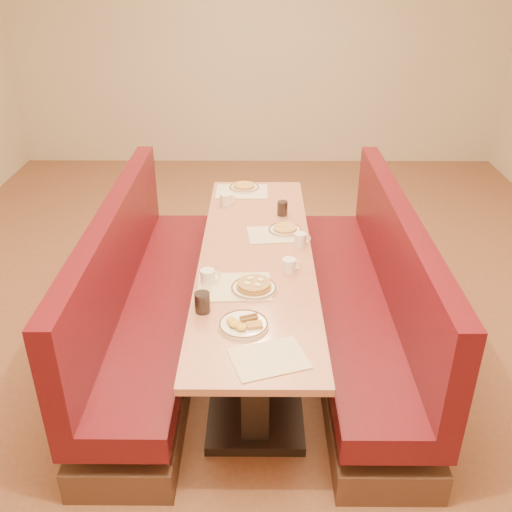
{
  "coord_description": "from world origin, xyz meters",
  "views": [
    {
      "loc": [
        0.02,
        -3.14,
        2.42
      ],
      "look_at": [
        0.0,
        -0.22,
        0.85
      ],
      "focal_mm": 40.0,
      "sensor_mm": 36.0,
      "label": 1
    }
  ],
  "objects_px": {
    "eggs_plate": "(243,324)",
    "coffee_mug_a": "(290,265)",
    "booth_right": "(368,306)",
    "coffee_mug_d": "(226,199)",
    "soda_tumbler_mid": "(282,208)",
    "coffee_mug_b": "(208,277)",
    "pancake_plate": "(254,287)",
    "coffee_mug_c": "(301,239)",
    "booth_left": "(145,306)",
    "soda_tumbler_near": "(202,302)",
    "diner_table": "(256,304)"
  },
  "relations": [
    {
      "from": "pancake_plate",
      "to": "eggs_plate",
      "type": "height_order",
      "value": "pancake_plate"
    },
    {
      "from": "booth_left",
      "to": "soda_tumbler_near",
      "type": "bearing_deg",
      "value": -54.82
    },
    {
      "from": "coffee_mug_c",
      "to": "coffee_mug_d",
      "type": "height_order",
      "value": "coffee_mug_d"
    },
    {
      "from": "coffee_mug_d",
      "to": "booth_right",
      "type": "bearing_deg",
      "value": -54.03
    },
    {
      "from": "eggs_plate",
      "to": "coffee_mug_d",
      "type": "distance_m",
      "value": 1.56
    },
    {
      "from": "diner_table",
      "to": "soda_tumbler_mid",
      "type": "distance_m",
      "value": 0.76
    },
    {
      "from": "booth_left",
      "to": "coffee_mug_d",
      "type": "xyz_separation_m",
      "value": [
        0.5,
        0.77,
        0.44
      ]
    },
    {
      "from": "diner_table",
      "to": "pancake_plate",
      "type": "distance_m",
      "value": 0.58
    },
    {
      "from": "pancake_plate",
      "to": "eggs_plate",
      "type": "relative_size",
      "value": 1.02
    },
    {
      "from": "diner_table",
      "to": "eggs_plate",
      "type": "distance_m",
      "value": 0.88
    },
    {
      "from": "pancake_plate",
      "to": "diner_table",
      "type": "bearing_deg",
      "value": 88.63
    },
    {
      "from": "booth_right",
      "to": "coffee_mug_d",
      "type": "bearing_deg",
      "value": 141.34
    },
    {
      "from": "diner_table",
      "to": "pancake_plate",
      "type": "relative_size",
      "value": 9.56
    },
    {
      "from": "soda_tumbler_mid",
      "to": "pancake_plate",
      "type": "bearing_deg",
      "value": -100.65
    },
    {
      "from": "coffee_mug_b",
      "to": "soda_tumbler_mid",
      "type": "relative_size",
      "value": 1.13
    },
    {
      "from": "booth_left",
      "to": "soda_tumbler_mid",
      "type": "xyz_separation_m",
      "value": [
        0.92,
        0.6,
        0.44
      ]
    },
    {
      "from": "coffee_mug_b",
      "to": "pancake_plate",
      "type": "bearing_deg",
      "value": -27.58
    },
    {
      "from": "booth_left",
      "to": "soda_tumbler_near",
      "type": "relative_size",
      "value": 22.26
    },
    {
      "from": "booth_right",
      "to": "coffee_mug_d",
      "type": "xyz_separation_m",
      "value": [
        -0.96,
        0.77,
        0.44
      ]
    },
    {
      "from": "eggs_plate",
      "to": "booth_right",
      "type": "bearing_deg",
      "value": 44.56
    },
    {
      "from": "booth_right",
      "to": "pancake_plate",
      "type": "relative_size",
      "value": 9.56
    },
    {
      "from": "booth_right",
      "to": "eggs_plate",
      "type": "bearing_deg",
      "value": -135.44
    },
    {
      "from": "pancake_plate",
      "to": "soda_tumbler_mid",
      "type": "distance_m",
      "value": 1.05
    },
    {
      "from": "diner_table",
      "to": "soda_tumbler_near",
      "type": "height_order",
      "value": "soda_tumbler_near"
    },
    {
      "from": "coffee_mug_a",
      "to": "coffee_mug_c",
      "type": "xyz_separation_m",
      "value": [
        0.09,
        0.34,
        -0.0
      ]
    },
    {
      "from": "soda_tumbler_near",
      "to": "booth_left",
      "type": "bearing_deg",
      "value": 125.18
    },
    {
      "from": "pancake_plate",
      "to": "coffee_mug_d",
      "type": "distance_m",
      "value": 1.22
    },
    {
      "from": "eggs_plate",
      "to": "coffee_mug_d",
      "type": "xyz_separation_m",
      "value": [
        -0.17,
        1.55,
        0.03
      ]
    },
    {
      "from": "diner_table",
      "to": "soda_tumbler_mid",
      "type": "bearing_deg",
      "value": 72.98
    },
    {
      "from": "diner_table",
      "to": "booth_right",
      "type": "bearing_deg",
      "value": 0.0
    },
    {
      "from": "booth_left",
      "to": "coffee_mug_d",
      "type": "height_order",
      "value": "booth_left"
    },
    {
      "from": "diner_table",
      "to": "eggs_plate",
      "type": "relative_size",
      "value": 9.72
    },
    {
      "from": "booth_right",
      "to": "coffee_mug_a",
      "type": "distance_m",
      "value": 0.72
    },
    {
      "from": "eggs_plate",
      "to": "coffee_mug_a",
      "type": "height_order",
      "value": "coffee_mug_a"
    },
    {
      "from": "coffee_mug_a",
      "to": "soda_tumbler_mid",
      "type": "height_order",
      "value": "soda_tumbler_mid"
    },
    {
      "from": "diner_table",
      "to": "booth_left",
      "type": "relative_size",
      "value": 1.0
    },
    {
      "from": "coffee_mug_b",
      "to": "soda_tumbler_mid",
      "type": "distance_m",
      "value": 1.06
    },
    {
      "from": "coffee_mug_a",
      "to": "booth_left",
      "type": "bearing_deg",
      "value": 157.2
    },
    {
      "from": "pancake_plate",
      "to": "coffee_mug_b",
      "type": "bearing_deg",
      "value": 165.72
    },
    {
      "from": "booth_left",
      "to": "coffee_mug_b",
      "type": "height_order",
      "value": "booth_left"
    },
    {
      "from": "booth_left",
      "to": "booth_right",
      "type": "distance_m",
      "value": 1.46
    },
    {
      "from": "coffee_mug_a",
      "to": "pancake_plate",
      "type": "bearing_deg",
      "value": -144.44
    },
    {
      "from": "coffee_mug_d",
      "to": "coffee_mug_a",
      "type": "bearing_deg",
      "value": -82.17
    },
    {
      "from": "coffee_mug_d",
      "to": "soda_tumbler_mid",
      "type": "relative_size",
      "value": 1.15
    },
    {
      "from": "eggs_plate",
      "to": "coffee_mug_b",
      "type": "bearing_deg",
      "value": 116.37
    },
    {
      "from": "diner_table",
      "to": "coffee_mug_b",
      "type": "height_order",
      "value": "coffee_mug_b"
    },
    {
      "from": "coffee_mug_c",
      "to": "soda_tumbler_near",
      "type": "height_order",
      "value": "soda_tumbler_near"
    },
    {
      "from": "coffee_mug_d",
      "to": "pancake_plate",
      "type": "bearing_deg",
      "value": -95.07
    },
    {
      "from": "eggs_plate",
      "to": "coffee_mug_b",
      "type": "height_order",
      "value": "coffee_mug_b"
    },
    {
      "from": "soda_tumbler_near",
      "to": "coffee_mug_c",
      "type": "bearing_deg",
      "value": 53.82
    }
  ]
}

